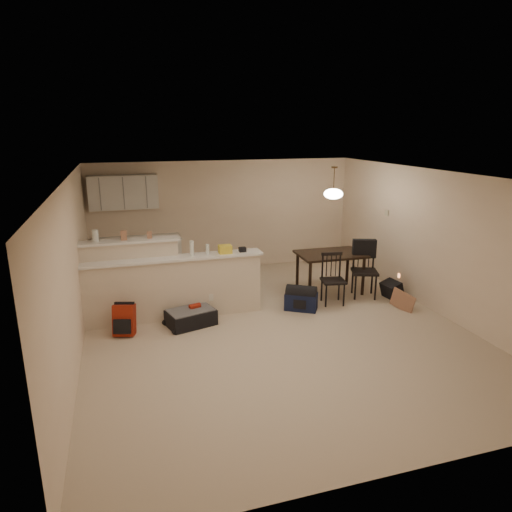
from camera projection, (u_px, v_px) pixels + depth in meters
name	position (u px, v px, depth m)	size (l,w,h in m)	color
room	(275.00, 255.00, 7.23)	(7.00, 7.02, 2.50)	beige
breakfast_bar	(159.00, 284.00, 7.82)	(3.08, 0.58, 1.39)	beige
upper_cabinets	(123.00, 192.00, 9.50)	(1.40, 0.34, 0.70)	white
kitchen_counter	(138.00, 260.00, 9.83)	(1.80, 0.60, 0.90)	white
thermostat	(387.00, 213.00, 9.43)	(0.02, 0.12, 0.12)	beige
jar	(95.00, 236.00, 7.44)	(0.10, 0.10, 0.20)	silver
cereal_box	(124.00, 235.00, 7.57)	(0.10, 0.07, 0.16)	#A87457
small_box	(149.00, 235.00, 7.69)	(0.08, 0.06, 0.12)	#A87457
bottle_a	(192.00, 248.00, 7.74)	(0.07, 0.07, 0.26)	silver
bottle_b	(207.00, 249.00, 7.83)	(0.06, 0.06, 0.18)	silver
bag_lump	(225.00, 249.00, 7.92)	(0.22, 0.18, 0.14)	#A87457
pouch	(242.00, 250.00, 8.01)	(0.12, 0.10, 0.08)	#A87457
dining_table	(330.00, 258.00, 9.03)	(1.31, 0.90, 0.81)	black
pendant_lamp	(333.00, 193.00, 8.69)	(0.36, 0.36, 0.62)	brown
dining_chair_near	(333.00, 279.00, 8.47)	(0.42, 0.40, 0.96)	black
dining_chair_far	(365.00, 270.00, 8.81)	(0.47, 0.45, 1.08)	black
suitcase	(191.00, 318.00, 7.63)	(0.77, 0.50, 0.26)	black
red_backpack	(124.00, 320.00, 7.25)	(0.33, 0.21, 0.49)	maroon
navy_duffel	(301.00, 301.00, 8.28)	(0.57, 0.31, 0.31)	#111836
black_daypack	(392.00, 290.00, 8.82)	(0.37, 0.26, 0.33)	black
cardboard_sheet	(403.00, 301.00, 8.24)	(0.46, 0.02, 0.35)	#A87457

